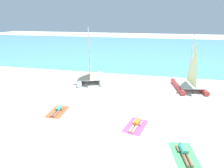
% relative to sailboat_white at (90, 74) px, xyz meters
% --- Properties ---
extents(ground_plane, '(120.00, 120.00, 0.00)m').
position_rel_sailboat_white_xyz_m(ground_plane, '(3.12, 0.61, -0.79)').
color(ground_plane, white).
extents(ocean_water, '(120.00, 40.00, 0.05)m').
position_rel_sailboat_white_xyz_m(ocean_water, '(3.12, 23.29, -0.76)').
color(ocean_water, '#5BB2C1').
rests_on(ocean_water, ground).
extents(sailboat_white, '(3.82, 4.70, 5.30)m').
position_rel_sailboat_white_xyz_m(sailboat_white, '(0.00, 0.00, 0.00)').
color(sailboat_white, white).
rests_on(sailboat_white, ground).
extents(sailboat_red, '(2.96, 4.05, 4.83)m').
position_rel_sailboat_white_xyz_m(sailboat_red, '(9.51, -0.15, -0.07)').
color(sailboat_red, '#CC3838').
rests_on(sailboat_red, ground).
extents(towel_left, '(1.19, 1.95, 0.01)m').
position_rel_sailboat_white_xyz_m(towel_left, '(-0.04, -6.87, -0.78)').
color(towel_left, '#EA5933').
rests_on(towel_left, ground).
extents(sunbather_left, '(0.56, 1.57, 0.30)m').
position_rel_sailboat_white_xyz_m(sunbather_left, '(-0.04, -6.80, -0.66)').
color(sunbather_left, '#3FB28C').
rests_on(sunbather_left, towel_left).
extents(towel_middle, '(1.51, 2.10, 0.01)m').
position_rel_sailboat_white_xyz_m(towel_middle, '(5.45, -7.52, -0.78)').
color(towel_middle, '#D84C99').
rests_on(towel_middle, ground).
extents(sunbather_middle, '(0.75, 1.56, 0.30)m').
position_rel_sailboat_white_xyz_m(sunbather_middle, '(5.47, -7.46, -0.66)').
color(sunbather_middle, orange).
rests_on(sunbather_middle, towel_middle).
extents(towel_right, '(1.42, 2.07, 0.01)m').
position_rel_sailboat_white_xyz_m(towel_right, '(7.99, -9.55, -0.78)').
color(towel_right, '#4CB266').
rests_on(towel_right, ground).
extents(sunbather_right, '(0.68, 1.56, 0.30)m').
position_rel_sailboat_white_xyz_m(sunbather_right, '(7.98, -9.49, -0.66)').
color(sunbather_right, '#3FB28C').
rests_on(sunbather_right, towel_right).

